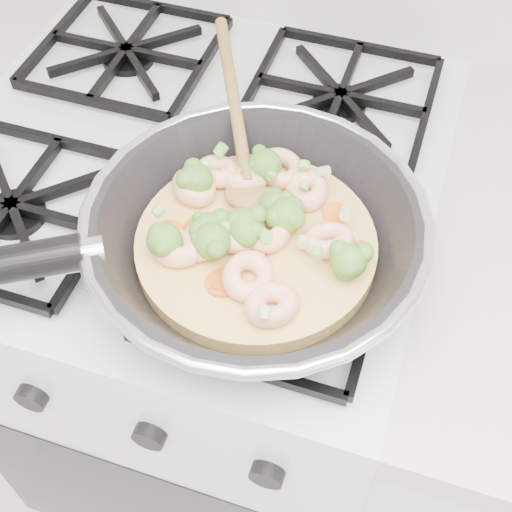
% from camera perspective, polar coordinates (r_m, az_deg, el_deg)
% --- Properties ---
extents(stove, '(0.60, 0.60, 0.92)m').
position_cam_1_polar(stove, '(1.20, -3.94, -7.21)').
color(stove, silver).
rests_on(stove, ground).
extents(skillet, '(0.48, 0.47, 0.09)m').
position_cam_1_polar(skillet, '(0.68, -0.51, 1.75)').
color(skillet, black).
rests_on(skillet, stove).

